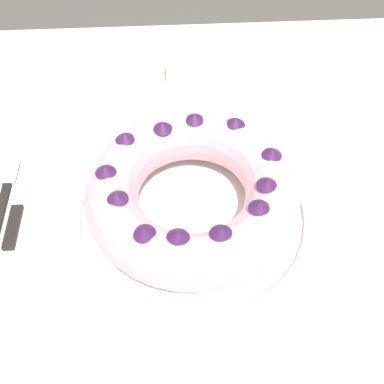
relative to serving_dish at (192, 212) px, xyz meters
name	(u,v)px	position (x,y,z in m)	size (l,w,h in m)	color
dining_table	(205,267)	(0.02, -0.03, -0.10)	(1.33, 1.06, 0.75)	silver
serving_dish	(192,212)	(0.00, 0.00, 0.00)	(0.33, 0.33, 0.02)	white
bundt_cake	(192,192)	(0.00, 0.00, 0.05)	(0.29, 0.29, 0.08)	#E09EAD
fork	(4,198)	(-0.27, 0.05, -0.01)	(0.02, 0.18, 0.01)	black
cake_knife	(17,208)	(-0.25, 0.03, -0.01)	(0.02, 0.16, 0.01)	black
side_bowl	(202,69)	(0.04, 0.31, 0.01)	(0.13, 0.13, 0.05)	white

